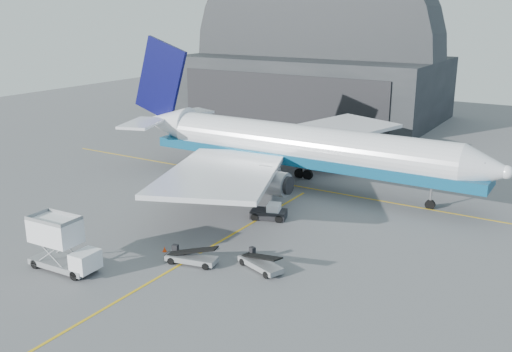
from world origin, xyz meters
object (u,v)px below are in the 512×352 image
Objects in this scene: airliner at (292,146)px; belt_loader_b at (260,263)px; catering_truck at (61,245)px; pushback_tug at (270,213)px; belt_loader_a at (191,257)px.

airliner reaches higher than belt_loader_b.
catering_truck is 1.37× the size of belt_loader_b.
belt_loader_a is (-0.24, -13.02, -0.08)m from pushback_tug.
belt_loader_a is (3.53, -24.89, -4.41)m from airliner.
airliner is 31.93m from catering_truck.
catering_truck is 1.58× the size of pushback_tug.
belt_loader_a is at bearing -109.01° from pushback_tug.
pushback_tug is at bearing 136.37° from belt_loader_b.
belt_loader_b is (9.17, -22.72, -4.41)m from airliner.
belt_loader_a is at bearing -139.02° from belt_loader_b.
airliner is at bearing 85.82° from belt_loader_a.
catering_truck is at bearing -128.43° from belt_loader_b.
belt_loader_a reaches higher than pushback_tug.
belt_loader_b is at bearing 8.83° from belt_loader_a.
pushback_tug is 0.84× the size of belt_loader_a.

